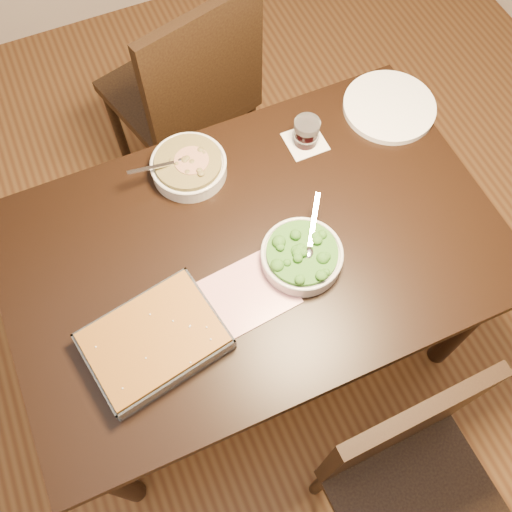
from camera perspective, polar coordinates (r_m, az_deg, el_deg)
ground at (r=2.30m, az=-0.15°, el=-7.71°), size 4.00×4.00×0.00m
table at (r=1.70m, az=-0.20°, el=-0.51°), size 1.40×0.90×0.75m
magazine_a at (r=1.55m, az=-1.24°, el=-3.94°), size 0.28×0.22×0.01m
coaster at (r=1.82m, az=4.94°, el=11.33°), size 0.12×0.12×0.00m
stew_bowl at (r=1.73m, az=-6.74°, el=8.94°), size 0.25×0.23×0.09m
broccoli_bowl at (r=1.57m, az=4.59°, el=0.04°), size 0.23×0.24×0.09m
baking_dish at (r=1.50m, az=-10.12°, el=-8.35°), size 0.38×0.31×0.06m
wine_tumbler at (r=1.78m, az=5.06°, el=12.28°), size 0.08×0.08×0.09m
dinner_plate at (r=1.94m, az=13.19°, el=14.34°), size 0.30×0.30×0.02m
chair_near at (r=1.72m, az=15.19°, el=-20.70°), size 0.45×0.45×0.93m
chair_far at (r=2.22m, az=-6.76°, el=15.94°), size 0.58×0.58×1.00m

